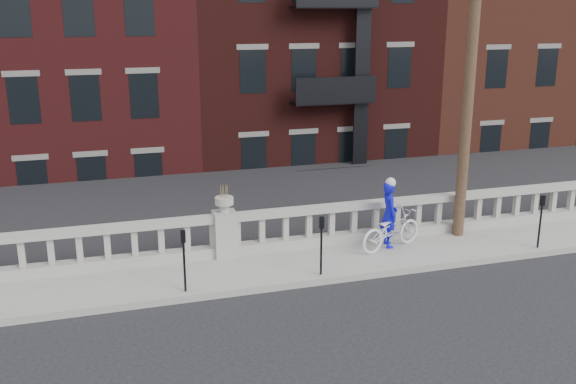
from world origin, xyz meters
The scene contains 11 objects.
ground centered at (0.00, 0.00, 0.00)m, with size 120.00×120.00×0.00m, color black.
sidewalk centered at (0.00, 3.00, 0.07)m, with size 32.00×2.20×0.15m, color gray.
balustrade centered at (0.00, 3.95, 0.64)m, with size 28.00×0.34×1.03m.
planter_pedestal centered at (0.00, 3.95, 0.83)m, with size 0.55×0.55×1.76m.
lower_level centered at (0.56, 23.04, 2.63)m, with size 80.00×44.00×20.80m.
utility_pole centered at (6.20, 3.60, 5.24)m, with size 1.60×0.28×10.00m.
parking_meter_c centered at (-1.24, 2.15, 1.00)m, with size 0.10×0.09×1.36m.
parking_meter_d centered at (1.81, 2.15, 1.00)m, with size 0.10×0.09×1.36m.
parking_meter_e centered at (7.59, 2.15, 1.00)m, with size 0.10×0.09×1.36m.
bicycle centered at (4.03, 3.20, 0.65)m, with size 0.66×1.89×0.99m, color silver.
cyclist centered at (4.05, 3.37, 0.99)m, with size 0.61×0.40×1.67m, color #0D0CC2.
Camera 1 is at (-2.85, -10.42, 5.87)m, focal length 40.00 mm.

